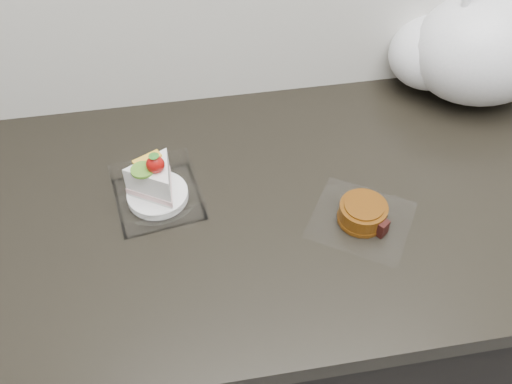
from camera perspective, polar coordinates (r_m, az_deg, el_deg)
counter at (r=1.41m, az=7.19°, el=-12.27°), size 2.04×0.64×0.90m
cake_tray at (r=1.01m, az=-9.94°, el=0.44°), size 0.17×0.17×0.12m
mooncake_wrap at (r=0.99m, az=10.66°, el=-2.23°), size 0.22×0.22×0.04m
plastic_bag at (r=1.26m, az=21.16°, el=13.28°), size 0.37×0.28×0.28m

